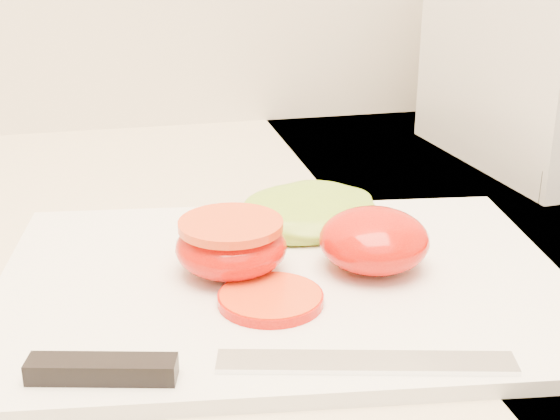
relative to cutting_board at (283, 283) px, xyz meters
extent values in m
cube|color=#BFB395|center=(-0.09, 0.13, -0.02)|extent=(3.92, 0.65, 0.03)
cube|color=silver|center=(0.00, 0.00, 0.00)|extent=(0.42, 0.33, 0.01)
ellipsoid|color=red|center=(0.06, 0.00, 0.03)|extent=(0.08, 0.08, 0.04)
ellipsoid|color=red|center=(-0.03, 0.01, 0.02)|extent=(0.08, 0.08, 0.04)
cylinder|color=#C42200|center=(-0.03, 0.01, 0.04)|extent=(0.07, 0.07, 0.01)
cylinder|color=#FC5727|center=(-0.02, -0.04, 0.01)|extent=(0.07, 0.07, 0.01)
ellipsoid|color=#8AB02E|center=(0.04, 0.08, 0.02)|extent=(0.14, 0.12, 0.03)
cube|color=silver|center=(0.02, -0.12, 0.01)|extent=(0.17, 0.06, 0.00)
cube|color=black|center=(-0.12, -0.10, 0.01)|extent=(0.08, 0.04, 0.01)
camera|label=1|loc=(-0.11, -0.47, 0.24)|focal=50.00mm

